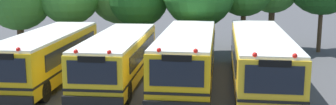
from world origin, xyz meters
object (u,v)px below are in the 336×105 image
school_bus_2 (187,56)px  school_bus_3 (260,58)px  school_bus_1 (119,56)px  school_bus_0 (48,55)px

school_bus_2 → school_bus_3: size_ratio=0.91×
school_bus_1 → school_bus_3: school_bus_3 is taller
school_bus_2 → school_bus_3: (3.52, -0.11, 0.01)m
school_bus_1 → school_bus_2: bearing=-178.7°
school_bus_2 → school_bus_3: 3.52m
school_bus_0 → school_bus_2: (7.00, 0.35, 0.05)m
school_bus_0 → school_bus_2: school_bus_2 is taller
school_bus_2 → school_bus_3: bearing=178.7°
school_bus_1 → school_bus_2: size_ratio=0.93×
school_bus_0 → school_bus_2: 7.01m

